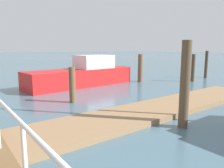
% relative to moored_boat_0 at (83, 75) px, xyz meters
% --- Properties ---
extents(ground_plane, '(300.00, 300.00, 0.00)m').
position_rel_moored_boat_0_xyz_m(ground_plane, '(-3.03, 4.64, -0.71)').
color(ground_plane, '#476675').
extents(floating_dock, '(12.15, 2.00, 0.18)m').
position_rel_moored_boat_0_xyz_m(floating_dock, '(-0.45, -6.86, -0.62)').
color(floating_dock, '#93704C').
rests_on(floating_dock, ground_plane).
extents(dock_piling_0, '(0.28, 0.28, 2.60)m').
position_rel_moored_boat_0_xyz_m(dock_piling_0, '(-1.36, -8.47, 0.59)').
color(dock_piling_0, brown).
rests_on(dock_piling_0, ground_plane).
extents(dock_piling_1, '(0.24, 0.24, 2.19)m').
position_rel_moored_boat_0_xyz_m(dock_piling_1, '(9.77, -2.85, 0.39)').
color(dock_piling_1, '#473826').
rests_on(dock_piling_1, ground_plane).
extents(dock_piling_2, '(0.35, 0.35, 1.98)m').
position_rel_moored_boat_0_xyz_m(dock_piling_2, '(3.98, -1.18, 0.28)').
color(dock_piling_2, brown).
rests_on(dock_piling_2, ground_plane).
extents(dock_piling_4, '(0.25, 0.25, 1.98)m').
position_rel_moored_boat_0_xyz_m(dock_piling_4, '(7.17, -3.32, 0.28)').
color(dock_piling_4, '#473826').
rests_on(dock_piling_4, ground_plane).
extents(dock_piling_5, '(0.28, 0.28, 1.58)m').
position_rel_moored_boat_0_xyz_m(dock_piling_5, '(-2.62, -3.70, 0.08)').
color(dock_piling_5, brown).
rests_on(dock_piling_5, ground_plane).
extents(moored_boat_0, '(7.23, 2.63, 1.94)m').
position_rel_moored_boat_0_xyz_m(moored_boat_0, '(0.00, 0.00, 0.00)').
color(moored_boat_0, red).
rests_on(moored_boat_0, ground_plane).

